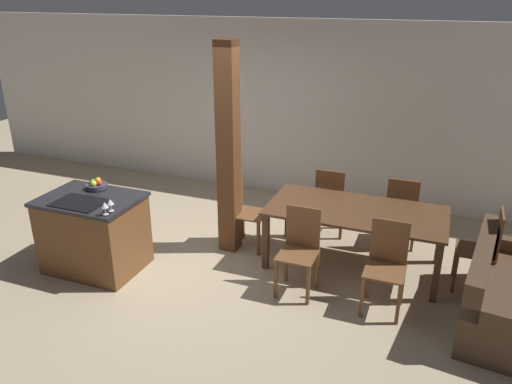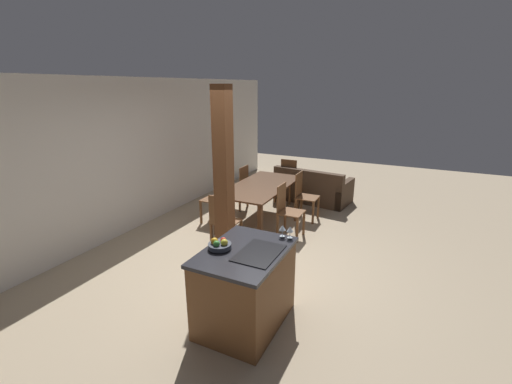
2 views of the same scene
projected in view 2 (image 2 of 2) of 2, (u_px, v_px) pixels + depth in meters
The scene contains 15 objects.
ground_plane at pixel (250, 266), 5.07m from camera, with size 16.00×16.00×0.00m, color tan.
wall_back at pixel (112, 160), 5.76m from camera, with size 11.20×0.08×2.70m.
kitchen_island at pixel (245, 287), 3.74m from camera, with size 1.10×0.81×0.91m.
fruit_bowl at pixel (220, 245), 3.62m from camera, with size 0.25×0.25×0.11m.
wine_glass_near at pixel (290, 229), 3.84m from camera, with size 0.08×0.08×0.14m.
wine_glass_middle at pixel (282, 228), 3.88m from camera, with size 0.08×0.08×0.14m.
dining_table at pixel (261, 189), 6.57m from camera, with size 2.03×0.99×0.73m.
dining_chair_near_left at pixel (287, 210), 5.93m from camera, with size 0.40×0.40×0.94m.
dining_chair_near_right at pixel (304, 195), 6.71m from camera, with size 0.40×0.40×0.94m.
dining_chair_far_left at pixel (216, 198), 6.53m from camera, with size 0.40×0.40×0.94m.
dining_chair_far_right at pixel (239, 186), 7.31m from camera, with size 0.40×0.40×0.94m.
dining_chair_head_end at pixel (224, 221), 5.43m from camera, with size 0.40×0.40×0.94m.
dining_chair_foot_end at pixel (287, 180), 7.81m from camera, with size 0.40×0.40×0.94m.
couch at pixel (313, 189), 7.86m from camera, with size 1.04×1.74×0.78m.
timber_post at pixel (224, 176), 5.01m from camera, with size 0.23×0.23×2.58m.
Camera 2 is at (-4.02, -2.05, 2.56)m, focal length 24.00 mm.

